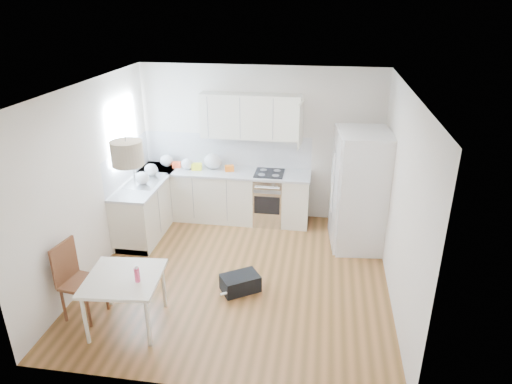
% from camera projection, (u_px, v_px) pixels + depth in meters
% --- Properties ---
extents(floor, '(4.20, 4.20, 0.00)m').
position_uv_depth(floor, '(240.00, 276.00, 6.62)').
color(floor, brown).
rests_on(floor, ground).
extents(ceiling, '(4.20, 4.20, 0.00)m').
position_uv_depth(ceiling, '(236.00, 88.00, 5.55)').
color(ceiling, white).
rests_on(ceiling, wall_back).
extents(wall_back, '(4.20, 0.00, 4.20)m').
position_uv_depth(wall_back, '(261.00, 144.00, 8.00)').
color(wall_back, silver).
rests_on(wall_back, floor).
extents(wall_left, '(0.00, 4.20, 4.20)m').
position_uv_depth(wall_left, '(91.00, 181.00, 6.38)').
color(wall_left, silver).
rests_on(wall_left, floor).
extents(wall_right, '(0.00, 4.20, 4.20)m').
position_uv_depth(wall_right, '(400.00, 200.00, 5.80)').
color(wall_right, silver).
rests_on(wall_right, floor).
extents(window_glassblock, '(0.02, 1.00, 1.00)m').
position_uv_depth(window_glassblock, '(123.00, 131.00, 7.27)').
color(window_glassblock, '#BFE0F9').
rests_on(window_glassblock, wall_left).
extents(cabinets_back, '(3.00, 0.60, 0.88)m').
position_uv_depth(cabinets_back, '(225.00, 196.00, 8.17)').
color(cabinets_back, white).
rests_on(cabinets_back, floor).
extents(cabinets_left, '(0.60, 1.80, 0.88)m').
position_uv_depth(cabinets_left, '(149.00, 206.00, 7.79)').
color(cabinets_left, white).
rests_on(cabinets_left, floor).
extents(counter_back, '(3.02, 0.64, 0.04)m').
position_uv_depth(counter_back, '(224.00, 172.00, 7.98)').
color(counter_back, silver).
rests_on(counter_back, cabinets_back).
extents(counter_left, '(0.64, 1.82, 0.04)m').
position_uv_depth(counter_left, '(146.00, 181.00, 7.61)').
color(counter_left, silver).
rests_on(counter_left, cabinets_left).
extents(backsplash_back, '(3.00, 0.01, 0.58)m').
position_uv_depth(backsplash_back, '(227.00, 150.00, 8.13)').
color(backsplash_back, white).
rests_on(backsplash_back, wall_back).
extents(backsplash_left, '(0.01, 1.80, 0.58)m').
position_uv_depth(backsplash_left, '(127.00, 162.00, 7.53)').
color(backsplash_left, white).
rests_on(backsplash_left, wall_left).
extents(upper_cabinets, '(1.70, 0.32, 0.75)m').
position_uv_depth(upper_cabinets, '(250.00, 116.00, 7.66)').
color(upper_cabinets, white).
rests_on(upper_cabinets, wall_back).
extents(range_oven, '(0.50, 0.61, 0.88)m').
position_uv_depth(range_oven, '(269.00, 199.00, 8.05)').
color(range_oven, silver).
rests_on(range_oven, floor).
extents(sink, '(0.50, 0.80, 0.16)m').
position_uv_depth(sink, '(145.00, 181.00, 7.56)').
color(sink, silver).
rests_on(sink, counter_left).
extents(refrigerator, '(0.98, 1.03, 1.89)m').
position_uv_depth(refrigerator, '(361.00, 190.00, 7.12)').
color(refrigerator, white).
rests_on(refrigerator, floor).
extents(dining_table, '(0.94, 0.94, 0.68)m').
position_uv_depth(dining_table, '(124.00, 282.00, 5.41)').
color(dining_table, beige).
rests_on(dining_table, floor).
extents(dining_chair, '(0.48, 0.48, 1.01)m').
position_uv_depth(dining_chair, '(82.00, 281.00, 5.61)').
color(dining_chair, '#492915').
rests_on(dining_chair, floor).
extents(drink_bottle, '(0.07, 0.07, 0.21)m').
position_uv_depth(drink_bottle, '(137.00, 274.00, 5.26)').
color(drink_bottle, '#D53B60').
rests_on(drink_bottle, dining_table).
extents(gym_bag, '(0.60, 0.55, 0.23)m').
position_uv_depth(gym_bag, '(240.00, 283.00, 6.25)').
color(gym_bag, black).
rests_on(gym_bag, floor).
extents(pendant_lamp, '(0.45, 0.45, 0.27)m').
position_uv_depth(pendant_lamp, '(127.00, 153.00, 4.90)').
color(pendant_lamp, '#BBB090').
rests_on(pendant_lamp, ceiling).
extents(grocery_bag_a, '(0.24, 0.20, 0.21)m').
position_uv_depth(grocery_bag_a, '(167.00, 161.00, 8.15)').
color(grocery_bag_a, silver).
rests_on(grocery_bag_a, counter_back).
extents(grocery_bag_b, '(0.21, 0.18, 0.19)m').
position_uv_depth(grocery_bag_b, '(187.00, 164.00, 8.02)').
color(grocery_bag_b, silver).
rests_on(grocery_bag_b, counter_back).
extents(grocery_bag_c, '(0.31, 0.27, 0.28)m').
position_uv_depth(grocery_bag_c, '(213.00, 161.00, 8.03)').
color(grocery_bag_c, silver).
rests_on(grocery_bag_c, counter_back).
extents(grocery_bag_d, '(0.23, 0.19, 0.20)m').
position_uv_depth(grocery_bag_d, '(151.00, 170.00, 7.74)').
color(grocery_bag_d, silver).
rests_on(grocery_bag_d, counter_back).
extents(grocery_bag_e, '(0.23, 0.19, 0.21)m').
position_uv_depth(grocery_bag_e, '(142.00, 178.00, 7.38)').
color(grocery_bag_e, silver).
rests_on(grocery_bag_e, counter_left).
extents(snack_orange, '(0.18, 0.14, 0.10)m').
position_uv_depth(snack_orange, '(229.00, 168.00, 7.95)').
color(snack_orange, orange).
rests_on(snack_orange, counter_back).
extents(snack_yellow, '(0.18, 0.13, 0.12)m').
position_uv_depth(snack_yellow, '(197.00, 167.00, 8.01)').
color(snack_yellow, '#FEFB28').
rests_on(snack_yellow, counter_back).
extents(snack_red, '(0.16, 0.11, 0.10)m').
position_uv_depth(snack_red, '(177.00, 165.00, 8.11)').
color(snack_red, '#B83417').
rests_on(snack_red, counter_back).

